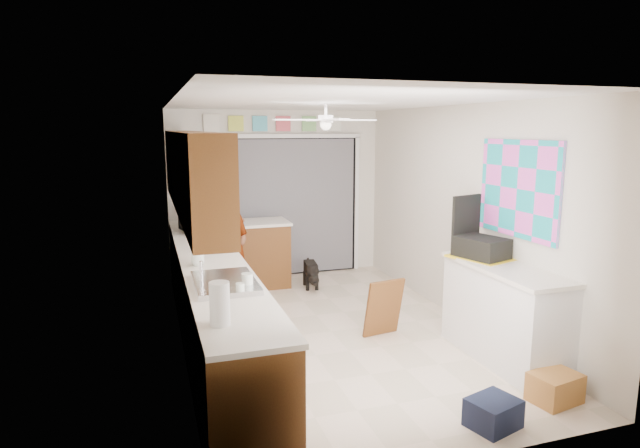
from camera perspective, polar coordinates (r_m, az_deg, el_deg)
floor at (r=6.07m, az=1.19°, el=-11.38°), size 5.00×5.00×0.00m
ceiling at (r=5.66m, az=1.28°, el=12.89°), size 5.00×5.00×0.00m
wall_back at (r=8.11m, az=-4.59°, el=3.18°), size 3.20×0.00×3.20m
wall_front at (r=3.53m, az=14.79°, el=-6.30°), size 3.20×0.00×3.20m
wall_left at (r=5.43m, az=-14.92°, el=-0.59°), size 0.00×5.00×5.00m
wall_right at (r=6.44m, az=14.82°, el=1.05°), size 0.00×5.00×5.00m
left_base_cabinets at (r=5.65m, az=-11.48°, el=-8.41°), size 0.60×4.80×0.90m
left_countertop at (r=5.52m, az=-11.55°, el=-3.78°), size 0.62×4.80×0.04m
upper_cabinets at (r=5.57m, az=-13.65°, el=5.44°), size 0.32×4.00×0.80m
sink_basin at (r=4.55m, az=-10.11°, el=-6.26°), size 0.50×0.76×0.06m
faucet at (r=4.51m, az=-12.54°, el=-5.26°), size 0.03×0.03×0.22m
peninsula_base at (r=7.67m, az=-7.28°, el=-3.35°), size 1.00×0.60×0.90m
peninsula_top at (r=7.57m, az=-7.36°, el=0.11°), size 1.04×0.64×0.04m
back_opening_recess at (r=8.17m, az=-2.82°, el=1.84°), size 2.00×0.06×2.10m
curtain_panel at (r=8.13m, az=-2.74°, el=1.80°), size 1.90×0.03×2.05m
door_trim_left at (r=7.94m, az=-9.88°, el=1.46°), size 0.06×0.04×2.10m
door_trim_right at (r=8.47m, az=3.92°, el=2.12°), size 0.06×0.04×2.10m
door_trim_head at (r=8.06m, az=-2.83°, el=9.36°), size 2.10×0.04×0.06m
header_frame_0 at (r=7.91m, az=-8.95°, el=10.54°), size 0.22×0.02×0.22m
header_frame_1 at (r=7.97m, az=-6.43°, el=10.59°), size 0.22×0.02×0.22m
header_frame_2 at (r=8.05m, az=-3.94°, el=10.63°), size 0.22×0.02×0.22m
header_frame_3 at (r=8.16m, az=-1.17°, el=10.64°), size 0.22×0.02×0.22m
header_frame_4 at (r=8.28m, az=1.53°, el=10.63°), size 0.22×0.02×0.22m
route66_sign at (r=7.86m, az=-11.52°, el=10.46°), size 0.22×0.02×0.26m
right_counter_base at (r=5.53m, az=19.01°, el=-9.20°), size 0.50×1.40×0.90m
right_counter_top at (r=5.39m, az=19.21°, el=-4.49°), size 0.54×1.44×0.04m
abstract_painting at (r=5.57m, az=20.39°, el=3.54°), size 0.03×1.15×0.95m
ceiling_fan at (r=5.84m, az=0.62°, el=11.04°), size 1.14×1.14×0.24m
microwave at (r=6.95m, az=-12.68°, el=0.50°), size 0.52×0.64×0.31m
soap_bottle at (r=5.22m, az=-12.94°, el=-2.58°), size 0.15×0.15×0.32m
jar_a at (r=4.40m, az=-7.76°, el=-6.08°), size 0.12×0.12×0.13m
jar_b at (r=4.24m, az=-8.51°, el=-6.95°), size 0.08×0.08×0.10m
paper_towel_roll at (r=3.63m, az=-10.66°, el=-8.36°), size 0.16×0.16×0.29m
suitcase at (r=5.65m, az=16.82°, el=-2.42°), size 0.49×0.57×0.21m
suitcase_rim at (r=5.67m, az=16.77°, el=-3.50°), size 0.60×0.69×0.02m
suitcase_lid at (r=5.84m, az=15.34°, el=0.56°), size 0.41×0.16×0.50m
cardboard_box at (r=5.00m, az=23.77°, el=-15.68°), size 0.44×0.36×0.24m
navy_crate at (r=4.48m, az=17.98°, el=-18.63°), size 0.43×0.39×0.22m
cabinet_door_panel at (r=5.87m, az=6.81°, el=-8.87°), size 0.45×0.23×0.64m
man at (r=6.99m, az=-9.77°, el=-0.55°), size 0.68×0.81×1.90m
dog at (r=7.60m, az=-1.01°, el=-5.29°), size 0.29×0.55×0.41m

